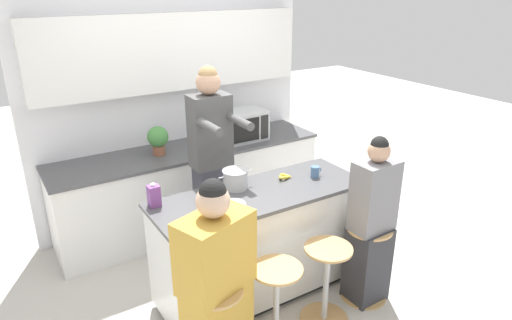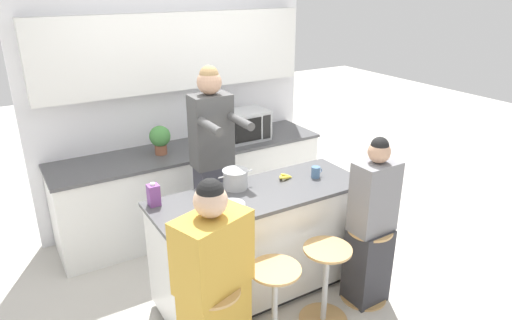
# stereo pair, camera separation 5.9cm
# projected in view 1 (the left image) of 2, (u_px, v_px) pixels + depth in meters

# --- Properties ---
(ground_plane) EXTENTS (16.00, 16.00, 0.00)m
(ground_plane) POSITION_uv_depth(u_px,v_px,m) (260.00, 290.00, 3.92)
(ground_plane) COLOR beige
(wall_back) EXTENTS (3.02, 0.22, 2.70)m
(wall_back) POSITION_uv_depth(u_px,v_px,m) (173.00, 79.00, 4.67)
(wall_back) COLOR white
(wall_back) RESTS_ON ground_plane
(back_counter) EXTENTS (2.81, 0.67, 0.88)m
(back_counter) POSITION_uv_depth(u_px,v_px,m) (192.00, 188.00, 4.82)
(back_counter) COLOR white
(back_counter) RESTS_ON ground_plane
(kitchen_island) EXTENTS (1.75, 0.64, 0.94)m
(kitchen_island) POSITION_uv_depth(u_px,v_px,m) (260.00, 243.00, 3.75)
(kitchen_island) COLOR black
(kitchen_island) RESTS_ON ground_plane
(bar_stool_center_left) EXTENTS (0.38, 0.38, 0.66)m
(bar_stool_center_left) POSITION_uv_depth(u_px,v_px,m) (276.00, 305.00, 3.22)
(bar_stool_center_left) COLOR tan
(bar_stool_center_left) RESTS_ON ground_plane
(bar_stool_center_right) EXTENTS (0.38, 0.38, 0.66)m
(bar_stool_center_right) POSITION_uv_depth(u_px,v_px,m) (326.00, 282.00, 3.46)
(bar_stool_center_right) COLOR tan
(bar_stool_center_right) RESTS_ON ground_plane
(bar_stool_rightmost) EXTENTS (0.38, 0.38, 0.66)m
(bar_stool_rightmost) POSITION_uv_depth(u_px,v_px,m) (366.00, 260.00, 3.73)
(bar_stool_rightmost) COLOR tan
(bar_stool_rightmost) RESTS_ON ground_plane
(person_cooking) EXTENTS (0.35, 0.58, 1.84)m
(person_cooking) POSITION_uv_depth(u_px,v_px,m) (212.00, 167.00, 4.05)
(person_cooking) COLOR #383842
(person_cooking) RESTS_ON ground_plane
(person_wrapped_blanket) EXTENTS (0.54, 0.42, 1.41)m
(person_wrapped_blanket) POSITION_uv_depth(u_px,v_px,m) (216.00, 285.00, 2.92)
(person_wrapped_blanket) COLOR gold
(person_wrapped_blanket) RESTS_ON ground_plane
(person_seated_near) EXTENTS (0.35, 0.27, 1.43)m
(person_seated_near) POSITION_uv_depth(u_px,v_px,m) (371.00, 229.00, 3.61)
(person_seated_near) COLOR #333338
(person_seated_near) RESTS_ON ground_plane
(cooking_pot) EXTENTS (0.30, 0.21, 0.15)m
(cooking_pot) POSITION_uv_depth(u_px,v_px,m) (235.00, 179.00, 3.62)
(cooking_pot) COLOR #B7BABC
(cooking_pot) RESTS_ON kitchen_island
(fruit_bowl) EXTENTS (0.19, 0.19, 0.06)m
(fruit_bowl) POSITION_uv_depth(u_px,v_px,m) (233.00, 207.00, 3.28)
(fruit_bowl) COLOR #B7BABC
(fruit_bowl) RESTS_ON kitchen_island
(coffee_cup_near) EXTENTS (0.11, 0.07, 0.10)m
(coffee_cup_near) POSITION_uv_depth(u_px,v_px,m) (315.00, 172.00, 3.84)
(coffee_cup_near) COLOR #4C7099
(coffee_cup_near) RESTS_ON kitchen_island
(banana_bunch) EXTENTS (0.14, 0.10, 0.05)m
(banana_bunch) POSITION_uv_depth(u_px,v_px,m) (284.00, 177.00, 3.81)
(banana_bunch) COLOR yellow
(banana_bunch) RESTS_ON kitchen_island
(juice_carton) EXTENTS (0.08, 0.08, 0.18)m
(juice_carton) POSITION_uv_depth(u_px,v_px,m) (154.00, 196.00, 3.33)
(juice_carton) COLOR #7A428E
(juice_carton) RESTS_ON kitchen_island
(microwave) EXTENTS (0.50, 0.35, 0.32)m
(microwave) POSITION_uv_depth(u_px,v_px,m) (242.00, 125.00, 4.85)
(microwave) COLOR #B2B5B7
(microwave) RESTS_ON back_counter
(potted_plant) EXTENTS (0.21, 0.21, 0.29)m
(potted_plant) POSITION_uv_depth(u_px,v_px,m) (158.00, 139.00, 4.44)
(potted_plant) COLOR #93563D
(potted_plant) RESTS_ON back_counter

